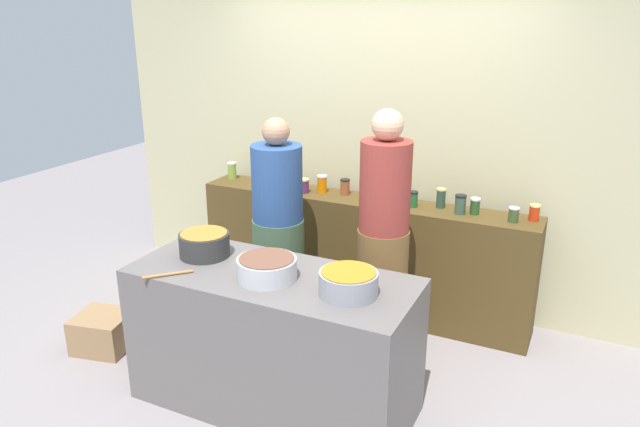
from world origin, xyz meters
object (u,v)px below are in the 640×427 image
object	(u,v)px
preserve_jar_11	(475,206)
cooking_pot_center	(267,268)
preserve_jar_8	(413,199)
wooden_spoon	(168,274)
preserve_jar_1	(270,177)
preserve_jar_9	(441,198)
preserve_jar_0	(232,171)
preserve_jar_4	(322,184)
preserve_jar_12	(514,215)
preserve_jar_10	(460,204)
bread_crate	(104,332)
preserve_jar_7	(387,193)
preserve_jar_3	(304,186)
preserve_jar_5	(345,187)
cooking_pot_left	(204,244)
preserve_jar_13	(534,213)
preserve_jar_2	(286,184)
cook_with_tongs	(278,240)
cook_in_cap	(383,253)
cooking_pot_right	(348,283)
preserve_jar_6	(366,190)

from	to	relation	value
preserve_jar_11	cooking_pot_center	size ratio (longest dim) A/B	0.35
preserve_jar_8	wooden_spoon	distance (m)	1.91
preserve_jar_1	preserve_jar_9	size ratio (longest dim) A/B	0.70
preserve_jar_9	preserve_jar_8	bearing A→B (deg)	-158.72
preserve_jar_0	preserve_jar_4	bearing A→B (deg)	-1.85
preserve_jar_12	preserve_jar_10	bearing A→B (deg)	177.68
wooden_spoon	bread_crate	xyz separation A→B (m)	(-0.90, 0.29, -0.76)
preserve_jar_1	preserve_jar_7	xyz separation A→B (m)	(1.06, -0.07, 0.02)
preserve_jar_10	wooden_spoon	bearing A→B (deg)	-127.94
preserve_jar_4	preserve_jar_7	world-z (taller)	preserve_jar_7
preserve_jar_3	preserve_jar_10	xyz separation A→B (m)	(1.25, 0.03, 0.01)
preserve_jar_7	preserve_jar_11	distance (m)	0.66
preserve_jar_12	bread_crate	size ratio (longest dim) A/B	0.28
preserve_jar_5	preserve_jar_8	distance (m)	0.59
cooking_pot_center	cooking_pot_left	bearing A→B (deg)	166.99
preserve_jar_5	preserve_jar_12	size ratio (longest dim) A/B	1.18
preserve_jar_7	preserve_jar_12	size ratio (longest dim) A/B	1.39
preserve_jar_12	preserve_jar_13	world-z (taller)	preserve_jar_13
preserve_jar_8	preserve_jar_10	world-z (taller)	preserve_jar_10
preserve_jar_13	bread_crate	xyz separation A→B (m)	(-2.69, -1.44, -0.86)
preserve_jar_0	cooking_pot_center	xyz separation A→B (m)	(1.24, -1.51, -0.07)
preserve_jar_2	preserve_jar_5	world-z (taller)	preserve_jar_5
preserve_jar_10	cook_with_tongs	bearing A→B (deg)	-154.07
preserve_jar_13	cook_in_cap	world-z (taller)	cook_in_cap
preserve_jar_13	wooden_spoon	xyz separation A→B (m)	(-1.79, -1.73, -0.11)
preserve_jar_1	cooking_pot_center	world-z (taller)	preserve_jar_1
preserve_jar_4	preserve_jar_10	size ratio (longest dim) A/B	1.01
preserve_jar_4	cook_with_tongs	xyz separation A→B (m)	(-0.06, -0.61, -0.27)
preserve_jar_12	bread_crate	distance (m)	3.03
cooking_pot_right	cook_in_cap	distance (m)	0.80
preserve_jar_9	cook_in_cap	bearing A→B (deg)	-104.92
preserve_jar_2	preserve_jar_11	xyz separation A→B (m)	(1.51, 0.07, 0.00)
cooking_pot_right	wooden_spoon	distance (m)	1.06
preserve_jar_5	preserve_jar_11	world-z (taller)	preserve_jar_5
preserve_jar_1	preserve_jar_10	size ratio (longest dim) A/B	0.74
preserve_jar_9	cook_with_tongs	xyz separation A→B (m)	(-1.02, -0.65, -0.27)
preserve_jar_10	cooking_pot_right	xyz separation A→B (m)	(-0.27, -1.42, -0.06)
bread_crate	cooking_pot_right	bearing A→B (deg)	-1.54
preserve_jar_6	wooden_spoon	distance (m)	1.82
preserve_jar_5	preserve_jar_2	bearing A→B (deg)	-167.73
preserve_jar_4	cooking_pot_right	distance (m)	1.69
preserve_jar_9	preserve_jar_3	bearing A→B (deg)	-174.64
preserve_jar_12	preserve_jar_7	bearing A→B (deg)	178.03
preserve_jar_2	wooden_spoon	size ratio (longest dim) A/B	0.39
preserve_jar_0	cooking_pot_left	bearing A→B (deg)	-62.63
preserve_jar_6	cook_with_tongs	world-z (taller)	cook_with_tongs
wooden_spoon	cooking_pot_right	bearing A→B (deg)	13.02
preserve_jar_8	preserve_jar_3	bearing A→B (deg)	-178.19
preserve_jar_8	preserve_jar_13	world-z (taller)	preserve_jar_8
preserve_jar_7	wooden_spoon	distance (m)	1.83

